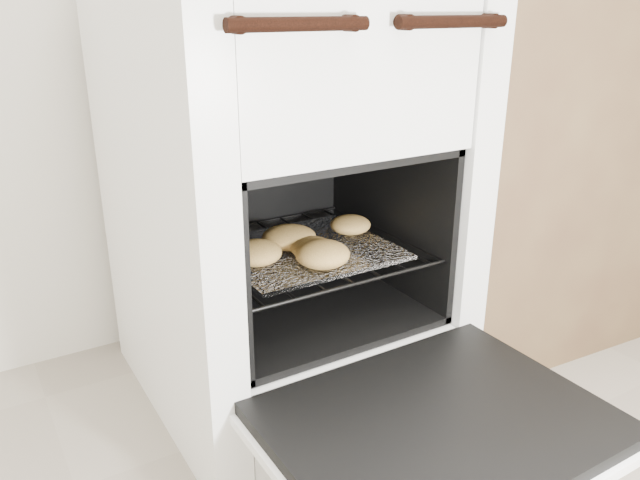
# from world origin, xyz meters

# --- Properties ---
(stove) EXTENTS (0.63, 0.70, 0.96)m
(stove) POSITION_xyz_m (0.19, 1.15, 0.47)
(stove) COLOR white
(stove) RESTS_ON ground
(oven_door) EXTENTS (0.56, 0.44, 0.04)m
(oven_door) POSITION_xyz_m (0.19, 0.62, 0.21)
(oven_door) COLOR black
(oven_door) RESTS_ON stove
(oven_rack) EXTENTS (0.46, 0.44, 0.01)m
(oven_rack) POSITION_xyz_m (0.19, 1.08, 0.37)
(oven_rack) COLOR black
(oven_rack) RESTS_ON stove
(foil_sheet) EXTENTS (0.35, 0.31, 0.01)m
(foil_sheet) POSITION_xyz_m (0.19, 1.06, 0.37)
(foil_sheet) COLOR silver
(foil_sheet) RESTS_ON oven_rack
(baked_rolls) EXTENTS (0.39, 0.26, 0.05)m
(baked_rolls) POSITION_xyz_m (0.17, 1.03, 0.40)
(baked_rolls) COLOR #DEB458
(baked_rolls) RESTS_ON foil_sheet
(counter) EXTENTS (1.01, 0.71, 0.97)m
(counter) POSITION_xyz_m (1.01, 1.16, 0.48)
(counter) COLOR brown
(counter) RESTS_ON ground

